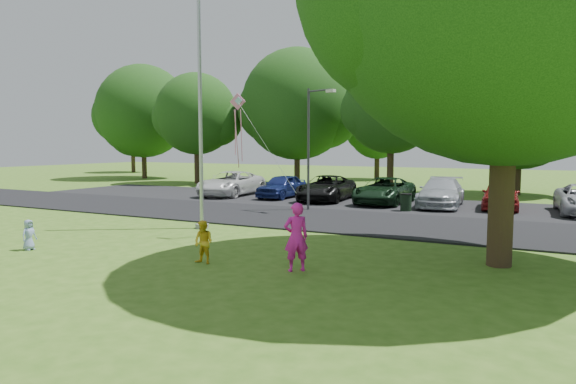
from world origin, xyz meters
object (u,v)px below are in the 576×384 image
at_px(trash_can, 406,203).
at_px(child_blue, 29,235).
at_px(flagpole, 200,115).
at_px(kite, 239,117).
at_px(woman, 296,237).
at_px(child_yellow, 204,242).
at_px(street_lamp, 312,138).

bearing_deg(trash_can, child_blue, -119.41).
xyz_separation_m(flagpole, kite, (2.29, -0.99, -0.18)).
relative_size(woman, child_yellow, 1.49).
bearing_deg(trash_can, woman, -87.92).
relative_size(street_lamp, child_blue, 6.29).
bearing_deg(flagpole, street_lamp, 76.09).
height_order(woman, kite, kite).
relative_size(child_blue, kite, 0.22).
bearing_deg(kite, woman, -47.40).
height_order(flagpole, child_blue, flagpole).
xyz_separation_m(flagpole, woman, (5.98, -4.19, -3.32)).
distance_m(street_lamp, kite, 7.36).
relative_size(flagpole, trash_can, 11.76).
bearing_deg(woman, trash_can, -130.45).
distance_m(flagpole, child_blue, 6.99).
distance_m(street_lamp, child_blue, 12.74).
distance_m(flagpole, child_yellow, 6.81).
bearing_deg(flagpole, child_yellow, -52.71).
relative_size(street_lamp, child_yellow, 5.01).
distance_m(trash_can, child_yellow, 12.76).
bearing_deg(child_blue, child_yellow, -81.54).
xyz_separation_m(flagpole, child_blue, (-2.10, -5.54, -3.72)).
bearing_deg(trash_can, kite, -109.86).
bearing_deg(child_yellow, woman, 11.61).
relative_size(woman, kite, 0.41).
relative_size(trash_can, kite, 0.21).
distance_m(child_yellow, kite, 5.12).
height_order(street_lamp, trash_can, street_lamp).
distance_m(street_lamp, child_yellow, 11.44).
distance_m(child_yellow, child_blue, 5.68).
xyz_separation_m(child_yellow, child_blue, (-5.60, -0.94, -0.11)).
bearing_deg(child_blue, street_lamp, -18.20).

